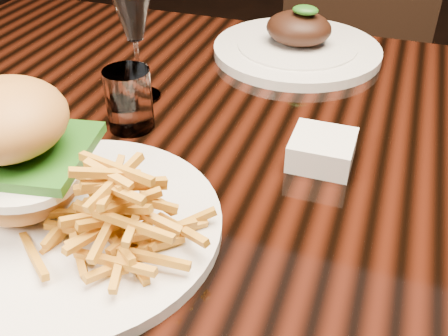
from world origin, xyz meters
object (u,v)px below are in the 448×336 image
(wine_glass, at_px, (133,16))
(chair_far, at_px, (352,48))
(dining_table, at_px, (298,187))
(burger_plate, at_px, (63,188))
(far_dish, at_px, (297,45))

(wine_glass, bearing_deg, chair_far, 72.82)
(chair_far, bearing_deg, dining_table, -91.55)
(burger_plate, relative_size, far_dish, 1.08)
(wine_glass, relative_size, chair_far, 0.20)
(far_dish, bearing_deg, chair_far, 84.72)
(dining_table, relative_size, far_dish, 5.05)
(far_dish, distance_m, chair_far, 0.63)
(dining_table, bearing_deg, chair_far, 91.52)
(far_dish, bearing_deg, burger_plate, -103.21)
(dining_table, distance_m, wine_glass, 0.36)
(wine_glass, bearing_deg, far_dish, 50.91)
(burger_plate, bearing_deg, chair_far, 82.68)
(dining_table, xyz_separation_m, far_dish, (-0.08, 0.31, 0.10))
(dining_table, xyz_separation_m, burger_plate, (-0.21, -0.26, 0.14))
(wine_glass, xyz_separation_m, far_dish, (0.20, 0.25, -0.12))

